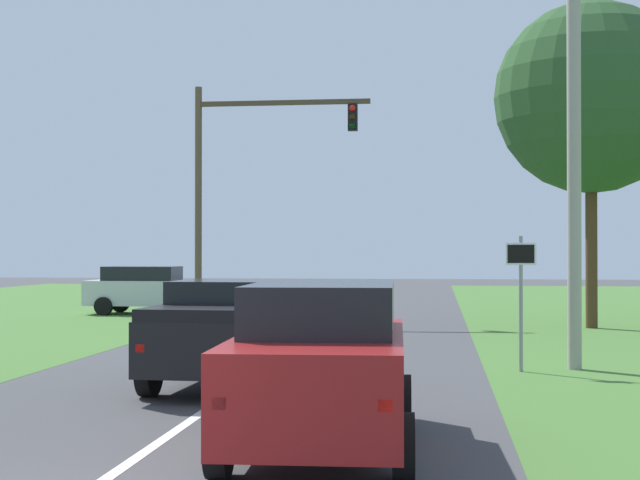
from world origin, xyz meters
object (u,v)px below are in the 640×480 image
object	(u,v)px
red_suv_near	(323,362)
crossing_suv_far	(147,289)
pickup_truck_lead	(230,331)
oak_tree_right	(591,98)
utility_pole_right	(574,163)
traffic_light	(240,169)
keep_moving_sign	(521,285)

from	to	relation	value
red_suv_near	crossing_suv_far	xyz separation A→B (m)	(-9.47, 23.43, -0.10)
pickup_truck_lead	oak_tree_right	xyz separation A→B (m)	(8.33, 13.70, 6.13)
oak_tree_right	red_suv_near	bearing A→B (deg)	-107.93
red_suv_near	utility_pole_right	world-z (taller)	utility_pole_right
traffic_light	oak_tree_right	size ratio (longest dim) A/B	0.80
red_suv_near	oak_tree_right	size ratio (longest dim) A/B	0.49
red_suv_near	utility_pole_right	bearing A→B (deg)	63.63
keep_moving_sign	utility_pole_right	size ratio (longest dim) A/B	0.32
red_suv_near	oak_tree_right	bearing A→B (deg)	72.07
pickup_truck_lead	utility_pole_right	bearing A→B (deg)	26.63
oak_tree_right	crossing_suv_far	bearing A→B (deg)	163.38
pickup_truck_lead	keep_moving_sign	bearing A→B (deg)	26.88
red_suv_near	pickup_truck_lead	distance (m)	5.57
pickup_truck_lead	crossing_suv_far	distance (m)	19.71
red_suv_near	oak_tree_right	distance (m)	20.65
traffic_light	utility_pole_right	world-z (taller)	utility_pole_right
pickup_truck_lead	crossing_suv_far	size ratio (longest dim) A/B	1.09
red_suv_near	keep_moving_sign	bearing A→B (deg)	68.84
pickup_truck_lead	crossing_suv_far	xyz separation A→B (m)	(-7.22, 18.34, -0.02)
pickup_truck_lead	traffic_light	distance (m)	16.63
traffic_light	utility_pole_right	bearing A→B (deg)	-52.97
pickup_truck_lead	keep_moving_sign	xyz separation A→B (m)	(5.25, 2.66, 0.74)
traffic_light	utility_pole_right	size ratio (longest dim) A/B	0.97
keep_moving_sign	traffic_light	bearing A→B (deg)	122.63
keep_moving_sign	utility_pole_right	world-z (taller)	utility_pole_right
utility_pole_right	pickup_truck_lead	bearing A→B (deg)	-153.37
traffic_light	utility_pole_right	distance (m)	15.80
keep_moving_sign	oak_tree_right	size ratio (longest dim) A/B	0.27
pickup_truck_lead	keep_moving_sign	distance (m)	5.94
crossing_suv_far	traffic_light	bearing A→B (deg)	-32.13
oak_tree_right	traffic_light	bearing A→B (deg)	169.73
pickup_truck_lead	oak_tree_right	bearing A→B (deg)	58.69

